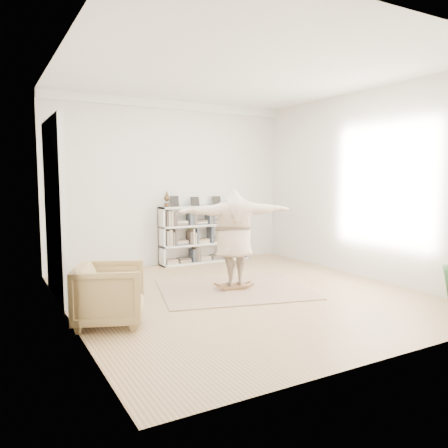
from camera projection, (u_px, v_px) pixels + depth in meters
name	position (u px, v px, depth m)	size (l,w,h in m)	color
floor	(242.00, 294.00, 7.28)	(6.00, 6.00, 0.00)	#97734E
room_shell	(172.00, 105.00, 9.47)	(6.00, 6.00, 6.00)	silver
doors	(55.00, 211.00, 6.96)	(0.09, 1.78, 2.92)	white
bookshelf	(206.00, 235.00, 10.02)	(2.20, 0.35, 1.64)	silver
armchair	(110.00, 294.00, 5.75)	(0.86, 0.89, 0.81)	tan
rug	(234.00, 289.00, 7.56)	(2.50, 2.00, 0.02)	tan
rocker_board	(234.00, 286.00, 7.56)	(0.51, 0.38, 0.10)	olive
person	(234.00, 235.00, 7.46)	(2.05, 0.56, 1.67)	#CBB198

